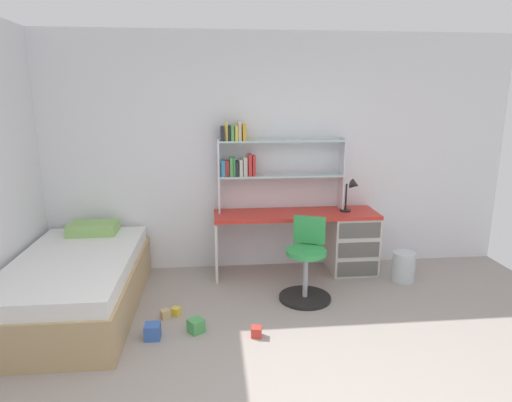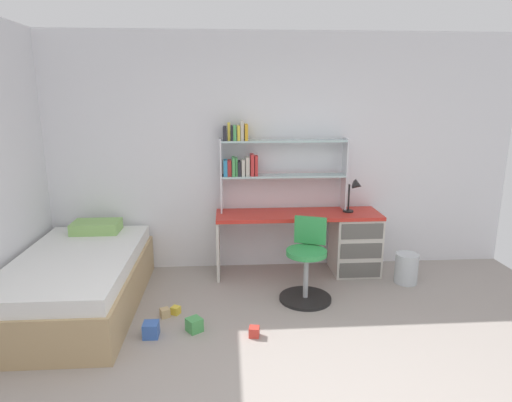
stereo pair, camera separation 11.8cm
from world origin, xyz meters
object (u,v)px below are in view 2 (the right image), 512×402
Objects in this scene: toy_block_blue_0 at (151,330)px; toy_block_green_3 at (194,325)px; desk at (339,239)px; bookshelf_hutch at (263,160)px; bed_platform at (78,282)px; toy_block_natural_2 at (165,313)px; swivel_chair at (307,268)px; desk_lamp at (355,190)px; toy_block_red_1 at (254,332)px; waste_bin at (406,268)px; toy_block_yellow_4 at (176,310)px.

toy_block_blue_0 is 1.09× the size of toy_block_green_3.
desk reaches higher than toy_block_green_3.
bookshelf_hutch is 0.72× the size of bed_platform.
desk is 0.94× the size of bed_platform.
toy_block_natural_2 is 0.68× the size of toy_block_green_3.
swivel_chair is at bearing 1.36° from bed_platform.
bed_platform is 0.90m from toy_block_natural_2.
desk_lamp is 4.45× the size of toy_block_red_1.
desk reaches higher than toy_block_red_1.
bookshelf_hutch reaches higher than desk.
bookshelf_hutch is 2.17m from toy_block_blue_0.
toy_block_blue_0 is (-2.60, -0.94, -0.10)m from waste_bin.
desk_lamp is at bearing 34.90° from toy_block_green_3.
desk is at bearing 37.77° from toy_block_green_3.
desk is 2.35m from toy_block_blue_0.
swivel_chair reaches higher than toy_block_yellow_4.
toy_block_red_1 is (1.64, -0.63, -0.23)m from bed_platform.
toy_block_blue_0 is (-1.94, -1.29, -0.33)m from desk.
toy_block_red_1 is 1.06× the size of toy_block_natural_2.
bookshelf_hutch is at bearing 162.28° from waste_bin.
bed_platform is 0.98m from toy_block_yellow_4.
bed_platform reaches higher than toy_block_green_3.
desk is 22.67× the size of toy_block_natural_2.
toy_block_red_1 is at bearing -31.87° from toy_block_yellow_4.
swivel_chair is at bearing 23.62° from toy_block_blue_0.
waste_bin reaches higher than toy_block_yellow_4.
desk is at bearing 26.96° from toy_block_natural_2.
desk_lamp is 0.20× the size of bed_platform.
toy_block_red_1 is 0.89m from toy_block_natural_2.
bed_platform is at bearing 168.64° from toy_block_yellow_4.
swivel_chair is 1.21m from waste_bin.
swivel_chair is 1.59m from toy_block_blue_0.
toy_block_blue_0 is at bearing -36.74° from bed_platform.
swivel_chair reaches higher than toy_block_green_3.
desk is 2.12m from toy_block_natural_2.
desk reaches higher than bed_platform.
toy_block_blue_0 is 1.50× the size of toy_block_red_1.
toy_block_natural_2 is at bearing -166.67° from waste_bin.
toy_block_red_1 is (-1.72, -0.99, -0.12)m from waste_bin.
bookshelf_hutch is at bearing 82.34° from toy_block_red_1.
desk is 0.78m from waste_bin.
waste_bin is at bearing -27.94° from desk.
bed_platform is (-2.86, -0.69, -0.70)m from desk_lamp.
toy_block_red_1 reaches higher than toy_block_natural_2.
toy_block_yellow_4 is at bearing -169.32° from swivel_chair.
swivel_chair is 1.33m from toy_block_yellow_4.
toy_block_blue_0 is 0.42m from toy_block_yellow_4.
toy_block_red_1 is at bearing -26.07° from toy_block_natural_2.
bed_platform reaches higher than toy_block_natural_2.
bookshelf_hutch is 1.96m from waste_bin.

